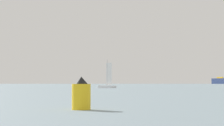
# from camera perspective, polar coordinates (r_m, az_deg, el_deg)

# --- Properties ---
(channel_buoy) EXTENTS (1.27, 1.27, 2.24)m
(channel_buoy) POSITION_cam_1_polar(r_m,az_deg,el_deg) (31.58, -3.79, -3.90)
(channel_buoy) COLOR yellow
(channel_buoy) RESTS_ON ground_plane
(small_sailboat) EXTENTS (6.86, 4.84, 10.26)m
(small_sailboat) POSITION_cam_1_polar(r_m,az_deg,el_deg) (167.08, -0.57, -2.74)
(small_sailboat) COLOR white
(small_sailboat) RESTS_ON ground_plane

